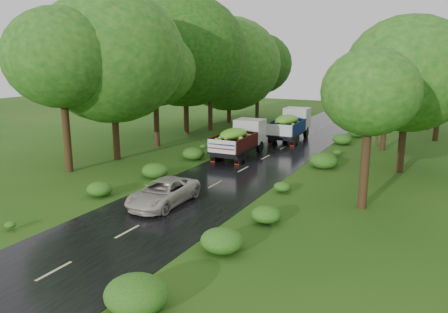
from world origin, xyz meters
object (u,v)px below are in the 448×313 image
Objects in this scene: truck_near at (241,137)px; car at (163,193)px; utility_pole at (380,92)px; truck_far at (291,123)px.

truck_near reaches higher than car.
utility_pole is (7.35, 20.82, 3.89)m from car.
car is at bearing -92.96° from truck_far.
utility_pole is at bearing 44.27° from truck_near.
truck_far reaches higher than car.
truck_far is 19.88m from car.
utility_pole is (7.31, 0.96, 3.01)m from truck_far.
truck_near is 0.71× the size of utility_pole.
car is at bearing -86.29° from truck_near.
truck_far is (1.25, 8.01, 0.07)m from truck_near.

